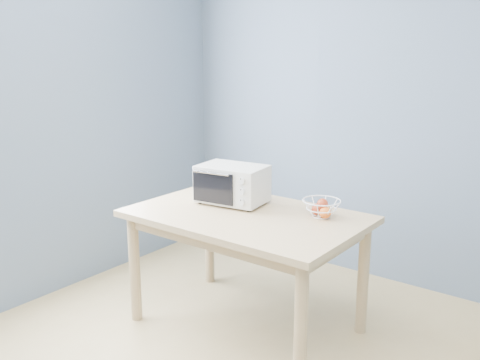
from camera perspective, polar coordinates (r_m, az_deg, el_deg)
The scene contains 4 objects.
room at distance 2.00m, azimuth -3.07°, elevation 1.42°, with size 4.01×4.51×2.61m.
dining_table at distance 3.30m, azimuth 0.68°, elevation -5.26°, with size 1.40×0.90×0.75m.
toaster_oven at distance 3.45m, azimuth -1.09°, elevation -0.35°, with size 0.46×0.37×0.25m.
fruit_basket at distance 3.22m, azimuth 8.75°, elevation -2.94°, with size 0.28×0.28×0.12m.
Camera 1 is at (1.26, -1.48, 1.73)m, focal length 40.00 mm.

